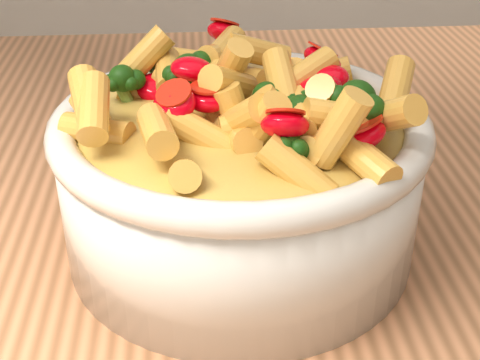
{
  "coord_description": "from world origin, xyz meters",
  "views": [
    {
      "loc": [
        -0.07,
        -0.44,
        1.17
      ],
      "look_at": [
        -0.04,
        -0.07,
        0.95
      ],
      "focal_mm": 50.0,
      "sensor_mm": 36.0,
      "label": 1
    }
  ],
  "objects": [
    {
      "name": "table",
      "position": [
        0.0,
        0.0,
        0.8
      ],
      "size": [
        1.2,
        0.8,
        0.9
      ],
      "color": "#C17D52",
      "rests_on": "ground"
    },
    {
      "name": "serving_bowl",
      "position": [
        -0.04,
        -0.07,
        0.95
      ],
      "size": [
        0.24,
        0.24,
        0.1
      ],
      "color": "silver",
      "rests_on": "table"
    },
    {
      "name": "pasta_salad",
      "position": [
        -0.04,
        -0.07,
        1.01
      ],
      "size": [
        0.19,
        0.19,
        0.04
      ],
      "color": "#EBB04A",
      "rests_on": "serving_bowl"
    }
  ]
}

